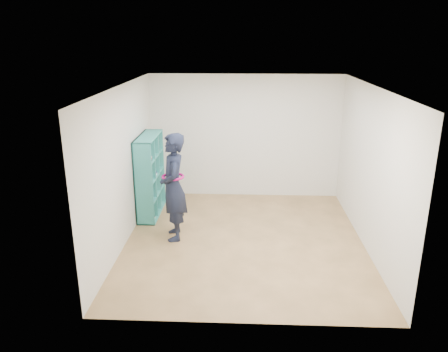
{
  "coord_description": "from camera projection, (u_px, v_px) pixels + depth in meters",
  "views": [
    {
      "loc": [
        -0.04,
        -6.76,
        3.37
      ],
      "look_at": [
        -0.36,
        0.3,
        1.06
      ],
      "focal_mm": 35.0,
      "sensor_mm": 36.0,
      "label": 1
    }
  ],
  "objects": [
    {
      "name": "wall_back",
      "position": [
        245.0,
        137.0,
        9.2
      ],
      "size": [
        4.0,
        0.02,
        2.6
      ],
      "primitive_type": "cube",
      "color": "silver",
      "rests_on": "floor"
    },
    {
      "name": "person",
      "position": [
        173.0,
        187.0,
        7.31
      ],
      "size": [
        0.56,
        0.74,
        1.84
      ],
      "rotation": [
        0.0,
        0.0,
        -1.37
      ],
      "color": "black",
      "rests_on": "floor"
    },
    {
      "name": "floor",
      "position": [
        244.0,
        240.0,
        7.47
      ],
      "size": [
        4.5,
        4.5,
        0.0
      ],
      "primitive_type": "plane",
      "color": "brown",
      "rests_on": "ground"
    },
    {
      "name": "wall_right",
      "position": [
        370.0,
        170.0,
        6.98
      ],
      "size": [
        0.02,
        4.5,
        2.6
      ],
      "primitive_type": "cube",
      "color": "silver",
      "rests_on": "floor"
    },
    {
      "name": "smartphone",
      "position": [
        164.0,
        179.0,
        7.34
      ],
      "size": [
        0.03,
        0.1,
        0.13
      ],
      "rotation": [
        0.42,
        0.0,
        0.17
      ],
      "color": "silver",
      "rests_on": "person"
    },
    {
      "name": "wall_front",
      "position": [
        245.0,
        226.0,
        4.93
      ],
      "size": [
        4.0,
        0.02,
        2.6
      ],
      "primitive_type": "cube",
      "color": "silver",
      "rests_on": "floor"
    },
    {
      "name": "ceiling",
      "position": [
        247.0,
        87.0,
        6.66
      ],
      "size": [
        4.5,
        4.5,
        0.0
      ],
      "primitive_type": "plane",
      "color": "white",
      "rests_on": "wall_back"
    },
    {
      "name": "wall_left",
      "position": [
        123.0,
        166.0,
        7.15
      ],
      "size": [
        0.02,
        4.5,
        2.6
      ],
      "primitive_type": "cube",
      "color": "silver",
      "rests_on": "floor"
    },
    {
      "name": "bookshelf",
      "position": [
        149.0,
        177.0,
        8.37
      ],
      "size": [
        0.34,
        1.17,
        1.56
      ],
      "color": "teal",
      "rests_on": "floor"
    }
  ]
}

